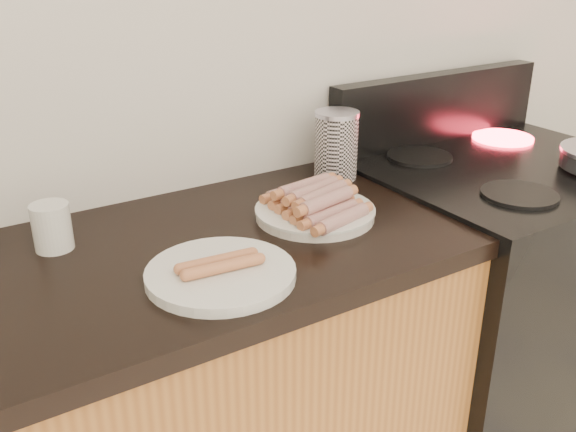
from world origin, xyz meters
TOP-DOWN VIEW (x-y plane):
  - wall_back at (0.00, 2.00)m, footprint 4.00×0.04m
  - stove at (0.78, 1.68)m, footprint 0.76×0.65m
  - stove_panel at (0.78, 1.96)m, footprint 0.76×0.06m
  - burner_near_left at (0.61, 1.51)m, footprint 0.18×0.18m
  - burner_far_left at (0.61, 1.84)m, footprint 0.18×0.18m
  - burner_far_right at (0.95, 1.84)m, footprint 0.18×0.18m
  - main_plate at (0.14, 1.68)m, footprint 0.35×0.35m
  - side_plate at (-0.16, 1.54)m, footprint 0.37×0.37m
  - hotdog_pile at (0.14, 1.68)m, footprint 0.14×0.25m
  - plain_sausages at (-0.16, 1.54)m, footprint 0.14×0.06m
  - canister at (0.34, 1.87)m, footprint 0.11×0.11m
  - mug at (-0.38, 1.83)m, footprint 0.08×0.08m

SIDE VIEW (x-z plane):
  - stove at x=0.78m, z-range 0.00..0.91m
  - main_plate at x=0.14m, z-range 0.90..0.92m
  - side_plate at x=-0.16m, z-range 0.90..0.92m
  - burner_near_left at x=0.61m, z-range 0.91..0.92m
  - burner_far_left at x=0.61m, z-range 0.91..0.92m
  - burner_far_right at x=0.95m, z-range 0.91..0.92m
  - plain_sausages at x=-0.16m, z-range 0.92..0.94m
  - hotdog_pile at x=0.14m, z-range 0.91..0.97m
  - mug at x=-0.38m, z-range 0.90..1.00m
  - canister at x=0.34m, z-range 0.90..1.08m
  - stove_panel at x=0.78m, z-range 0.91..1.11m
  - wall_back at x=0.00m, z-range 0.00..2.60m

